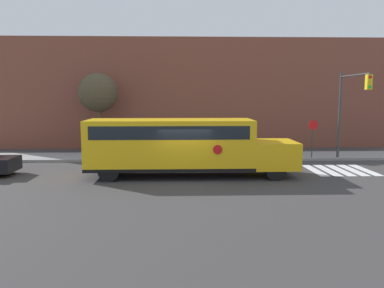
{
  "coord_description": "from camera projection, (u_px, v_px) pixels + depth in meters",
  "views": [
    {
      "loc": [
        -0.25,
        -17.91,
        4.04
      ],
      "look_at": [
        0.38,
        1.21,
        1.58
      ],
      "focal_mm": 35.0,
      "sensor_mm": 36.0,
      "label": 1
    }
  ],
  "objects": [
    {
      "name": "ground_plane",
      "position": [
        185.0,
        179.0,
        18.28
      ],
      "size": [
        60.0,
        60.0,
        0.0
      ],
      "primitive_type": "plane",
      "color": "#3A3838"
    },
    {
      "name": "sidewalk_strip",
      "position": [
        184.0,
        156.0,
        24.71
      ],
      "size": [
        44.0,
        3.0,
        0.15
      ],
      "color": "gray",
      "rests_on": "ground"
    },
    {
      "name": "building_backdrop",
      "position": [
        183.0,
        94.0,
        30.62
      ],
      "size": [
        32.0,
        4.0,
        8.49
      ],
      "color": "brown",
      "rests_on": "ground"
    },
    {
      "name": "crosswalk_stripes",
      "position": [
        340.0,
        170.0,
        20.54
      ],
      "size": [
        3.3,
        3.2,
        0.01
      ],
      "color": "white",
      "rests_on": "ground"
    },
    {
      "name": "school_bus",
      "position": [
        181.0,
        144.0,
        18.76
      ],
      "size": [
        10.42,
        2.57,
        2.88
      ],
      "color": "yellow",
      "rests_on": "ground"
    },
    {
      "name": "stop_sign",
      "position": [
        313.0,
        134.0,
        23.66
      ],
      "size": [
        0.61,
        0.1,
        2.53
      ],
      "color": "#38383A",
      "rests_on": "ground"
    },
    {
      "name": "traffic_light",
      "position": [
        349.0,
        102.0,
        22.36
      ],
      "size": [
        0.28,
        3.69,
        5.48
      ],
      "color": "#38383A",
      "rests_on": "ground"
    },
    {
      "name": "tree_near_sidewalk",
      "position": [
        98.0,
        93.0,
        26.66
      ],
      "size": [
        2.78,
        2.78,
        5.68
      ],
      "color": "brown",
      "rests_on": "ground"
    }
  ]
}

